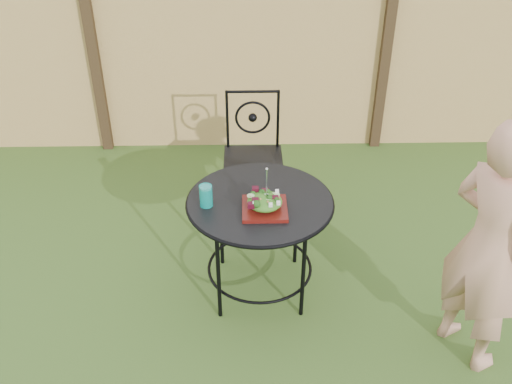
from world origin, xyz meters
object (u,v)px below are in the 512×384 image
patio_chair (253,151)px  salad_plate (265,208)px  patio_table (260,218)px  diner (490,248)px

patio_chair → salad_plate: patio_chair is taller
patio_table → diner: 1.35m
patio_chair → patio_table: bearing=-88.5°
patio_table → patio_chair: size_ratio=0.97×
diner → salad_plate: (-1.19, 0.44, -0.04)m
salad_plate → patio_chair: bearing=92.6°
patio_table → diner: size_ratio=0.60×
patio_chair → diner: 2.01m
patio_table → patio_chair: (-0.03, 1.00, -0.08)m
patio_table → salad_plate: bearing=-77.1°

